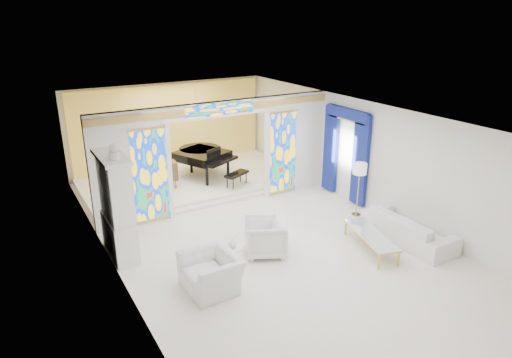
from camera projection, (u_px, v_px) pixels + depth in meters
floor at (256, 232)px, 11.51m from camera, size 12.00×12.00×0.00m
ceiling at (256, 115)px, 10.48m from camera, size 7.00×12.00×0.02m
wall_back at (169, 126)px, 15.87m from camera, size 7.00×0.02×3.00m
wall_front at (480, 307)px, 6.13m from camera, size 7.00×0.02×3.00m
wall_left at (108, 205)px, 9.35m from camera, size 0.02×12.00×3.00m
wall_right at (365, 155)px, 12.65m from camera, size 0.02×12.00×3.00m
partition_wall at (220, 150)px, 12.56m from camera, size 7.00×0.22×3.00m
stained_glass_left at (150, 176)px, 11.64m from camera, size 0.90×0.04×2.40m
stained_glass_right at (283, 153)px, 13.56m from camera, size 0.90×0.04×2.40m
stained_glass_transom at (220, 109)px, 12.08m from camera, size 2.00×0.04×0.34m
alcove_platform at (193, 180)px, 14.81m from camera, size 6.80×3.80×0.18m
gold_curtain_back at (171, 127)px, 15.77m from camera, size 6.70×0.10×2.90m
chandelier at (196, 105)px, 13.98m from camera, size 0.48×0.48×0.30m
blue_drapes at (345, 147)px, 13.14m from camera, size 0.14×1.85×2.65m
china_cabinet at (117, 207)px, 10.08m from camera, size 0.56×1.46×2.72m
armchair_left at (211, 272)px, 9.05m from camera, size 1.06×1.20×0.74m
armchair_right at (265, 237)px, 10.36m from camera, size 1.21×1.20×0.83m
sofa at (408, 228)px, 10.97m from camera, size 0.94×2.36×0.69m
side_table at (233, 255)px, 9.77m from camera, size 0.44×0.44×0.52m
vase at (232, 243)px, 9.67m from camera, size 0.19×0.19×0.19m
coffee_table at (371, 235)px, 10.55m from camera, size 1.03×1.89×0.40m
floor_lamp at (360, 171)px, 12.06m from camera, size 0.47×0.47×1.49m
grand_piano at (202, 155)px, 14.79m from camera, size 1.97×2.93×1.04m
tv_console at (165, 171)px, 13.76m from camera, size 0.75×0.55×0.81m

